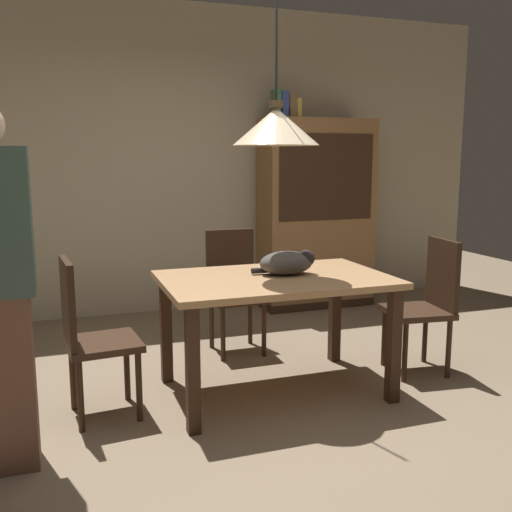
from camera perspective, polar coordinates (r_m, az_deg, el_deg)
The scene contains 13 objects.
ground at distance 3.43m, azimuth 2.75°, elevation -15.78°, with size 10.00×10.00×0.00m, color #847056.
back_wall at distance 5.64m, azimuth -7.36°, elevation 9.35°, with size 6.40×0.10×2.90m, color beige.
dining_table at distance 3.59m, azimuth 1.90°, elevation -3.62°, with size 1.40×0.90×0.75m.
chair_right_side at distance 4.15m, azimuth 16.67°, elevation -4.17°, with size 0.44×0.44×0.93m.
chair_left_side at distance 3.40m, azimuth -16.27°, elevation -7.21°, with size 0.44×0.44×0.93m.
chair_far_back at distance 4.43m, azimuth -2.20°, elevation -2.88°, with size 0.40×0.40×0.93m.
cat_sleeping at distance 3.62m, azimuth 3.18°, elevation -0.65°, with size 0.39×0.25×0.16m.
pendant_lamp at distance 3.50m, azimuth 2.00°, elevation 12.75°, with size 0.52×0.52×1.30m.
hutch_bookcase at distance 5.77m, azimuth 5.97°, elevation 3.81°, with size 1.12×0.45×1.85m.
book_green_slim at distance 5.59m, azimuth 1.98°, elevation 14.86°, with size 0.03×0.20×0.26m, color #427A4C.
book_blue_wide at distance 5.61m, azimuth 2.54°, elevation 14.74°, with size 0.06×0.24×0.24m, color #384C93.
book_brown_thick at distance 5.64m, azimuth 3.27°, elevation 14.61°, with size 0.06×0.24×0.22m, color brown.
book_yellow_short at distance 5.66m, azimuth 3.93°, elevation 14.38°, with size 0.04×0.20×0.18m, color gold.
Camera 1 is at (-1.17, -2.87, 1.48)m, focal length 40.36 mm.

